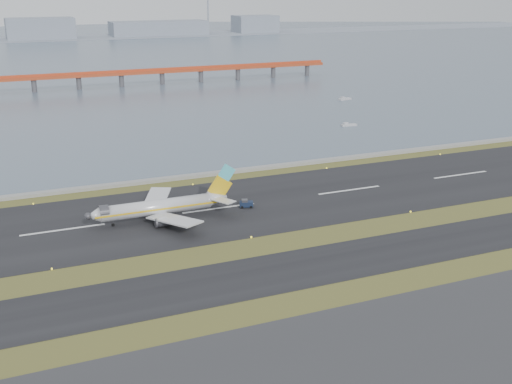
{
  "coord_description": "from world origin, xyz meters",
  "views": [
    {
      "loc": [
        -53.47,
        -121.28,
        56.8
      ],
      "look_at": [
        7.37,
        22.0,
        6.08
      ],
      "focal_mm": 45.0,
      "sensor_mm": 36.0,
      "label": 1
    }
  ],
  "objects": [
    {
      "name": "apron_strip",
      "position": [
        0.0,
        -55.0,
        0.05
      ],
      "size": [
        1000.0,
        50.0,
        0.1
      ],
      "primitive_type": "cube",
      "color": "#303032",
      "rests_on": "ground"
    },
    {
      "name": "bay_water",
      "position": [
        0.0,
        460.0,
        0.0
      ],
      "size": [
        1400.0,
        800.0,
        1.3
      ],
      "primitive_type": "cube",
      "color": "#4A576A",
      "rests_on": "ground"
    },
    {
      "name": "airliner",
      "position": [
        -15.85,
        27.66,
        3.46
      ],
      "size": [
        38.52,
        32.89,
        12.8
      ],
      "color": "silver",
      "rests_on": "ground"
    },
    {
      "name": "workboat_far",
      "position": [
        115.94,
        161.62,
        0.56
      ],
      "size": [
        7.55,
        3.78,
        1.76
      ],
      "rotation": [
        0.0,
        0.0,
        0.22
      ],
      "color": "#B5B5BA",
      "rests_on": "ground"
    },
    {
      "name": "seawall",
      "position": [
        0.0,
        60.0,
        0.5
      ],
      "size": [
        1000.0,
        2.5,
        1.0
      ],
      "primitive_type": "cube",
      "color": "gray",
      "rests_on": "ground"
    },
    {
      "name": "red_pier",
      "position": [
        20.0,
        250.0,
        7.28
      ],
      "size": [
        260.0,
        5.0,
        10.2
      ],
      "color": "#B5401F",
      "rests_on": "ground"
    },
    {
      "name": "pushback_tug",
      "position": [
        6.99,
        27.92,
        1.09
      ],
      "size": [
        3.96,
        3.0,
        2.25
      ],
      "rotation": [
        0.0,
        0.0,
        -0.33
      ],
      "color": "#141F37",
      "rests_on": "ground"
    },
    {
      "name": "taxiway_strip",
      "position": [
        0.0,
        -12.0,
        0.05
      ],
      "size": [
        1000.0,
        18.0,
        0.1
      ],
      "primitive_type": "cube",
      "color": "black",
      "rests_on": "ground"
    },
    {
      "name": "far_shoreline",
      "position": [
        13.62,
        620.0,
        6.07
      ],
      "size": [
        1400.0,
        80.0,
        60.5
      ],
      "color": "gray",
      "rests_on": "ground"
    },
    {
      "name": "workboat_near",
      "position": [
        85.13,
        106.19,
        0.51
      ],
      "size": [
        6.77,
        2.74,
        1.6
      ],
      "rotation": [
        0.0,
        0.0,
        -0.1
      ],
      "color": "#B5B5BA",
      "rests_on": "ground"
    },
    {
      "name": "ground",
      "position": [
        0.0,
        0.0,
        0.0
      ],
      "size": [
        1000.0,
        1000.0,
        0.0
      ],
      "primitive_type": "plane",
      "color": "#3C4819",
      "rests_on": "ground"
    },
    {
      "name": "runway_strip",
      "position": [
        0.0,
        30.0,
        0.05
      ],
      "size": [
        1000.0,
        45.0,
        0.1
      ],
      "primitive_type": "cube",
      "color": "black",
      "rests_on": "ground"
    }
  ]
}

